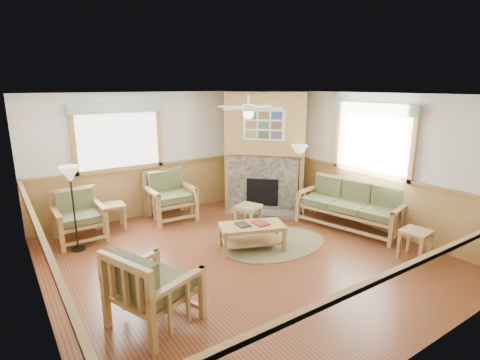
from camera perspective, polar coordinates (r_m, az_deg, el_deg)
floor at (r=6.50m, az=0.54°, el=-11.70°), size 6.00×6.00×0.01m
ceiling at (r=5.84m, az=0.61°, el=12.88°), size 6.00×6.00×0.01m
wall_back at (r=8.62m, az=-10.86°, el=4.06°), size 6.00×0.02×2.70m
wall_front at (r=4.06m, az=25.65°, el=-8.77°), size 6.00×0.02×2.70m
wall_left at (r=5.05m, az=-28.85°, el=-4.77°), size 0.02×6.00×2.70m
wall_right at (r=8.08m, az=18.40°, el=2.91°), size 0.02×6.00×2.70m
wainscot at (r=6.28m, az=0.55°, el=-7.14°), size 6.00×6.00×1.10m
fireplace at (r=8.84m, az=3.98°, el=4.53°), size 3.11×3.11×2.70m
window_back at (r=8.09m, az=-18.44°, el=11.36°), size 1.90×0.16×1.50m
window_right at (r=7.79m, az=20.08°, el=11.15°), size 0.16×1.90×1.50m
ceiling_fan at (r=6.26m, az=1.32°, el=12.61°), size 1.59×1.59×0.36m
sofa at (r=7.90m, az=16.40°, el=-3.79°), size 2.19×1.31×0.94m
armchair_back_left at (r=7.60m, az=-23.32°, el=-5.14°), size 0.85×0.85×0.94m
armchair_back_right at (r=8.22m, az=-10.56°, el=-2.42°), size 0.95×0.95×1.03m
armchair_left at (r=4.80m, az=-12.92°, el=-15.40°), size 1.14×1.14×1.00m
coffee_table at (r=6.73m, az=1.82°, el=-8.62°), size 1.25×0.93×0.45m
end_table_chairs at (r=8.02m, az=-18.84°, el=-5.29°), size 0.50×0.48×0.52m
end_table_sofa at (r=7.01m, az=25.08°, el=-8.85°), size 0.50×0.49×0.50m
footstool at (r=7.91m, az=1.26°, el=-5.24°), size 0.60×0.60×0.40m
braided_rug at (r=7.01m, az=5.42°, el=-9.64°), size 2.11×2.11×0.01m
floor_lamp_left at (r=7.09m, az=-24.00°, el=-4.06°), size 0.38×0.38×1.53m
floor_lamp_right at (r=8.37m, az=8.88°, el=-0.05°), size 0.37×0.37×1.59m
book_red at (r=6.68m, az=3.14°, el=-6.46°), size 0.22×0.30×0.03m
book_dark at (r=6.61m, az=0.41°, el=-6.72°), size 0.22×0.29×0.03m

